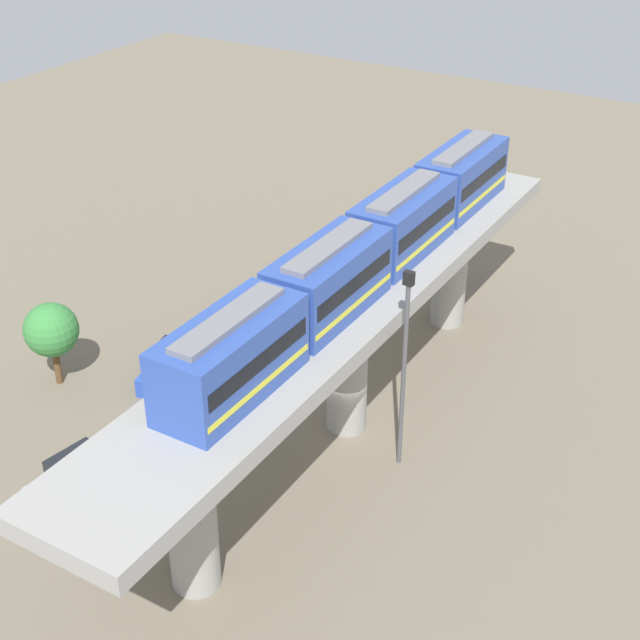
% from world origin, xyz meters
% --- Properties ---
extents(ground_plane, '(120.00, 120.00, 0.00)m').
position_xyz_m(ground_plane, '(0.00, 0.00, 0.00)').
color(ground_plane, '#706654').
extents(viaduct, '(5.20, 35.80, 7.10)m').
position_xyz_m(viaduct, '(0.00, 0.00, 5.58)').
color(viaduct, '#999691').
rests_on(viaduct, ground).
extents(train, '(2.64, 27.45, 3.24)m').
position_xyz_m(train, '(0.00, 1.71, 8.63)').
color(train, '#2D4CA5').
rests_on(train, viaduct).
extents(parked_car_black, '(2.30, 4.39, 1.76)m').
position_xyz_m(parked_car_black, '(-9.04, 7.21, 0.74)').
color(parked_car_black, black).
rests_on(parked_car_black, ground).
extents(parked_car_silver, '(2.45, 4.43, 1.76)m').
position_xyz_m(parked_car_silver, '(-7.66, -10.07, 0.74)').
color(parked_car_silver, '#B2B5BA').
rests_on(parked_car_silver, ground).
extents(parked_car_blue, '(2.73, 4.50, 1.76)m').
position_xyz_m(parked_car_blue, '(-9.82, -1.13, 0.74)').
color(parked_car_blue, '#284CB7').
rests_on(parked_car_blue, ground).
extents(tree_near_viaduct, '(2.76, 2.76, 4.51)m').
position_xyz_m(tree_near_viaduct, '(-14.49, -4.38, 3.11)').
color(tree_near_viaduct, brown).
rests_on(tree_near_viaduct, ground).
extents(signal_post, '(0.44, 0.28, 9.70)m').
position_xyz_m(signal_post, '(3.40, -1.15, 5.37)').
color(signal_post, '#4C4C51').
rests_on(signal_post, ground).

